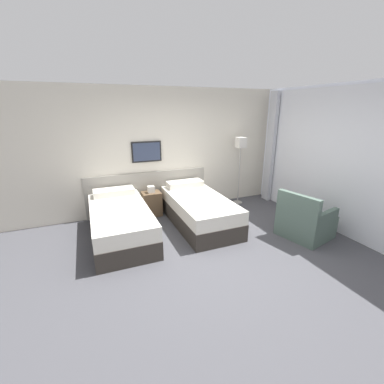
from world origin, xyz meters
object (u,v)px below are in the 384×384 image
at_px(bed_near_window, 198,210).
at_px(floor_lamp, 240,151).
at_px(armchair, 305,222).
at_px(bed_near_door, 120,222).
at_px(nightstand, 152,203).

bearing_deg(bed_near_window, floor_lamp, 27.88).
xyz_separation_m(floor_lamp, armchair, (0.18, -1.99, -1.03)).
bearing_deg(bed_near_door, armchair, -21.77).
bearing_deg(armchair, bed_near_window, 38.09).
xyz_separation_m(bed_near_door, floor_lamp, (2.95, 0.74, 1.01)).
height_order(bed_near_door, nightstand, bed_near_door).
xyz_separation_m(nightstand, floor_lamp, (2.17, -0.06, 1.03)).
height_order(nightstand, armchair, armchair).
bearing_deg(bed_near_door, floor_lamp, 14.11).
xyz_separation_m(nightstand, armchair, (2.35, -2.04, 0.00)).
relative_size(bed_near_window, armchair, 2.17).
height_order(bed_near_window, armchair, armchair).
height_order(nightstand, floor_lamp, floor_lamp).
height_order(bed_near_door, armchair, armchair).
relative_size(bed_near_door, nightstand, 3.07).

